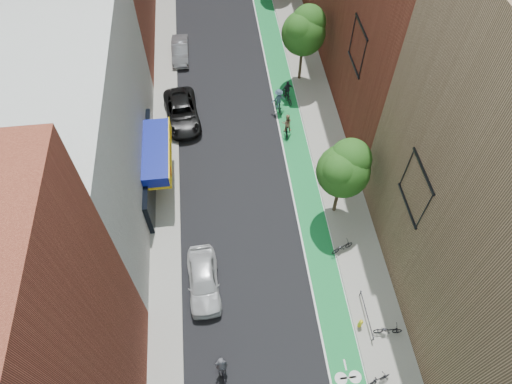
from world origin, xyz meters
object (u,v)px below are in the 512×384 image
object	(u,v)px
parked_car_black	(182,112)
parked_car_silver	(180,50)
fire_hydrant	(360,323)
cyclist_lane_mid	(287,94)
cyclist_lane_near	(287,126)
parked_car_white	(203,280)
cyclist_lane_far	(278,101)
cyclist_lead	(222,368)

from	to	relation	value
parked_car_black	parked_car_silver	distance (m)	8.13
parked_car_silver	fire_hydrant	distance (m)	28.35
cyclist_lane_mid	cyclist_lane_near	bearing A→B (deg)	65.99
parked_car_white	parked_car_silver	bearing A→B (deg)	90.42
parked_car_silver	cyclist_lane_mid	distance (m)	11.10
parked_car_white	cyclist_lane_near	distance (m)	14.15
parked_car_black	cyclist_lane_far	world-z (taller)	cyclist_lane_far
cyclist_lane_near	fire_hydrant	distance (m)	16.00
parked_car_white	fire_hydrant	distance (m)	9.61
fire_hydrant	parked_car_white	bearing A→B (deg)	157.77
parked_car_white	parked_car_silver	size ratio (longest dim) A/B	1.12
cyclist_lead	fire_hydrant	bearing A→B (deg)	-176.23
parked_car_white	cyclist_lane_mid	bearing A→B (deg)	62.25
parked_car_white	parked_car_silver	xyz separation A→B (m)	(-1.01, 22.93, -0.11)
parked_car_white	cyclist_lane_far	world-z (taller)	cyclist_lane_far
parked_car_white	parked_car_silver	distance (m)	22.95
cyclist_lane_far	fire_hydrant	bearing A→B (deg)	82.20
cyclist_lane_far	cyclist_lead	bearing A→B (deg)	59.10
parked_car_black	cyclist_lane_far	xyz separation A→B (m)	(7.80, 0.15, 0.21)
parked_car_white	cyclist_lane_mid	world-z (taller)	cyclist_lane_mid
cyclist_lane_near	cyclist_lane_mid	size ratio (longest dim) A/B	1.00
cyclist_lane_far	fire_hydrant	size ratio (longest dim) A/B	2.85
parked_car_white	cyclist_lane_far	bearing A→B (deg)	63.47
cyclist_lead	cyclist_lane_far	bearing A→B (deg)	-114.37
parked_car_white	fire_hydrant	world-z (taller)	parked_car_white
parked_car_black	cyclist_lane_mid	bearing A→B (deg)	2.42
parked_car_black	parked_car_silver	xyz separation A→B (m)	(0.00, 8.12, -0.08)
cyclist_lane_near	fire_hydrant	size ratio (longest dim) A/B	2.61
parked_car_black	cyclist_lane_near	xyz separation A→B (m)	(8.07, -2.54, 0.03)
parked_car_silver	cyclist_lane_near	distance (m)	13.38
cyclist_lane_near	cyclist_lane_far	bearing A→B (deg)	-78.64
cyclist_lane_mid	fire_hydrant	xyz separation A→B (m)	(1.18, -19.70, -0.17)
parked_car_black	cyclist_lane_near	bearing A→B (deg)	-23.26
cyclist_lane_near	parked_car_black	bearing A→B (deg)	-11.87
parked_car_silver	parked_car_white	bearing A→B (deg)	-86.31
parked_car_silver	cyclist_lane_near	xyz separation A→B (m)	(8.07, -10.67, 0.11)
parked_car_white	cyclist_lane_mid	distance (m)	17.82
cyclist_lane_near	cyclist_lane_far	size ratio (longest dim) A/B	0.91
cyclist_lane_near	cyclist_lane_far	world-z (taller)	cyclist_lane_far
parked_car_white	cyclist_lane_near	bearing A→B (deg)	57.96
parked_car_white	fire_hydrant	size ratio (longest dim) A/B	6.28
parked_car_silver	cyclist_lane_far	world-z (taller)	cyclist_lane_far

